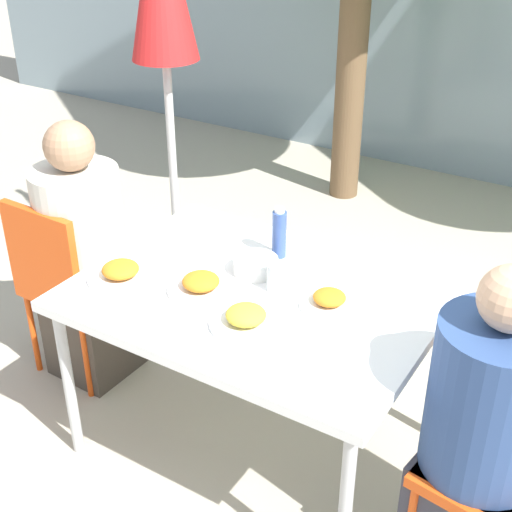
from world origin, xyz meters
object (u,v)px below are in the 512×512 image
at_px(bottle, 279,233).
at_px(chair_left, 65,277).
at_px(closed_umbrella, 163,1).
at_px(drinking_cup, 277,277).
at_px(chair_right, 507,442).
at_px(person_right, 482,444).
at_px(person_left, 85,263).
at_px(salad_bowl, 256,265).

bearing_deg(bottle, chair_left, -159.62).
distance_m(closed_umbrella, drinking_cup, 1.59).
distance_m(chair_left, bottle, 1.00).
bearing_deg(chair_right, bottle, -9.88).
bearing_deg(bottle, drinking_cup, -61.39).
relative_size(person_right, closed_umbrella, 0.57).
relative_size(chair_left, closed_umbrella, 0.43).
relative_size(person_left, person_right, 1.04).
bearing_deg(drinking_cup, salad_bowl, 153.35).
bearing_deg(chair_right, chair_left, 7.98).
distance_m(chair_right, bottle, 1.12).
xyz_separation_m(closed_umbrella, drinking_cup, (1.13, -0.83, -0.74)).
relative_size(person_left, drinking_cup, 11.32).
distance_m(chair_right, person_right, 0.10).
bearing_deg(salad_bowl, person_left, -173.43).
distance_m(person_left, bottle, 0.92).
height_order(person_left, salad_bowl, person_left).
distance_m(chair_left, person_right, 1.86).
relative_size(bottle, drinking_cup, 1.97).
height_order(chair_left, salad_bowl, chair_left).
relative_size(person_right, salad_bowl, 6.82).
bearing_deg(closed_umbrella, drinking_cup, -36.32).
height_order(chair_left, person_right, person_right).
xyz_separation_m(chair_right, closed_umbrella, (-2.03, 0.94, 1.01)).
relative_size(closed_umbrella, drinking_cup, 19.18).
height_order(chair_left, chair_right, same).
relative_size(person_right, bottle, 5.55).
bearing_deg(person_right, bottle, -14.66).
bearing_deg(drinking_cup, person_right, -11.97).
bearing_deg(bottle, salad_bowl, -94.13).
distance_m(chair_left, salad_bowl, 0.93).
distance_m(chair_right, closed_umbrella, 2.45).
bearing_deg(person_left, drinking_cup, 3.22).
bearing_deg(salad_bowl, person_right, -14.13).
xyz_separation_m(person_right, closed_umbrella, (-1.97, 1.01, 0.99)).
height_order(chair_right, bottle, bottle).
bearing_deg(chair_right, drinking_cup, 1.25).
bearing_deg(closed_umbrella, chair_right, -24.72).
bearing_deg(chair_left, person_left, 57.95).
bearing_deg(bottle, person_left, -163.25).
relative_size(chair_right, closed_umbrella, 0.43).
bearing_deg(person_right, drinking_cup, -3.99).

